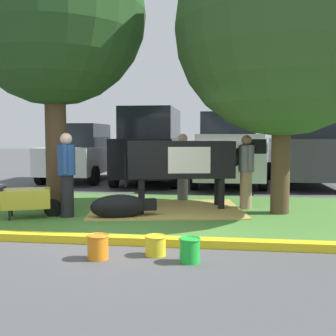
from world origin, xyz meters
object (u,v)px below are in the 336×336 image
at_px(hatchback_white, 81,153).
at_px(suv_dark_grey, 306,146).
at_px(bucket_yellow, 156,245).
at_px(wheelbarrow, 28,199).
at_px(pickup_truck_black, 227,150).
at_px(shade_tree_right, 283,27).
at_px(shade_tree_left, 53,13).
at_px(suv_black, 152,146).
at_px(cow_holstein, 186,160).
at_px(bucket_green, 190,250).
at_px(bucket_orange, 98,246).
at_px(person_visitor_near, 183,165).
at_px(person_visitor_far, 67,172).
at_px(calf_lying, 120,207).
at_px(person_handler, 246,170).

distance_m(hatchback_white, suv_dark_grey, 7.74).
bearing_deg(suv_dark_grey, bucket_yellow, -112.25).
bearing_deg(bucket_yellow, wheelbarrow, 143.11).
xyz_separation_m(pickup_truck_black, suv_dark_grey, (2.55, -0.08, 0.16)).
xyz_separation_m(shade_tree_right, pickup_truck_black, (-1.06, 5.43, -2.68)).
xyz_separation_m(wheelbarrow, pickup_truck_black, (3.90, 6.57, 0.73)).
distance_m(bucket_yellow, hatchback_white, 9.92).
height_order(shade_tree_left, suv_black, shade_tree_left).
xyz_separation_m(cow_holstein, bucket_green, (0.42, -3.89, -0.92)).
bearing_deg(bucket_orange, bucket_green, 0.62).
relative_size(cow_holstein, wheelbarrow, 1.96).
xyz_separation_m(shade_tree_left, wheelbarrow, (-0.19, -0.99, -3.81)).
relative_size(shade_tree_left, person_visitor_near, 3.71).
xyz_separation_m(shade_tree_right, hatchback_white, (-6.24, 5.64, -2.81)).
bearing_deg(cow_holstein, person_visitor_near, 98.93).
bearing_deg(suv_black, person_visitor_far, -95.40).
bearing_deg(wheelbarrow, person_visitor_near, 42.24).
distance_m(shade_tree_left, hatchback_white, 6.79).
bearing_deg(bucket_yellow, cow_holstein, 88.98).
distance_m(shade_tree_right, suv_black, 6.90).
distance_m(bucket_green, hatchback_white, 10.35).
height_order(shade_tree_left, suv_dark_grey, shade_tree_left).
bearing_deg(pickup_truck_black, calf_lying, -108.26).
relative_size(bucket_yellow, suv_dark_grey, 0.07).
bearing_deg(pickup_truck_black, cow_holstein, -100.39).
distance_m(suv_black, pickup_truck_black, 2.57).
relative_size(hatchback_white, suv_dark_grey, 0.96).
bearing_deg(person_visitor_near, person_handler, -32.52).
relative_size(cow_holstein, person_visitor_near, 1.86).
relative_size(cow_holstein, bucket_green, 9.70).
height_order(bucket_yellow, hatchback_white, hatchback_white).
distance_m(person_visitor_far, pickup_truck_black, 7.14).
bearing_deg(person_handler, hatchback_white, 137.07).
relative_size(person_visitor_near, suv_black, 0.36).
height_order(bucket_orange, bucket_green, bucket_orange).
xyz_separation_m(person_handler, bucket_yellow, (-1.38, -3.77, -0.73)).
xyz_separation_m(person_visitor_near, hatchback_white, (-4.08, 4.23, 0.09)).
xyz_separation_m(hatchback_white, suv_dark_grey, (7.73, -0.28, 0.29)).
xyz_separation_m(shade_tree_left, suv_black, (1.14, 5.46, -2.93)).
relative_size(shade_tree_left, cow_holstein, 2.00).
height_order(hatchback_white, suv_dark_grey, suv_dark_grey).
height_order(cow_holstein, wheelbarrow, cow_holstein).
height_order(person_handler, wheelbarrow, person_handler).
xyz_separation_m(suv_black, suv_dark_grey, (5.11, 0.05, 0.00)).
relative_size(person_handler, bucket_yellow, 5.40).
height_order(person_visitor_far, bucket_orange, person_visitor_far).
bearing_deg(hatchback_white, person_handler, -42.93).
height_order(person_handler, bucket_yellow, person_handler).
height_order(shade_tree_right, person_visitor_near, shade_tree_right).
relative_size(bucket_orange, bucket_green, 1.02).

